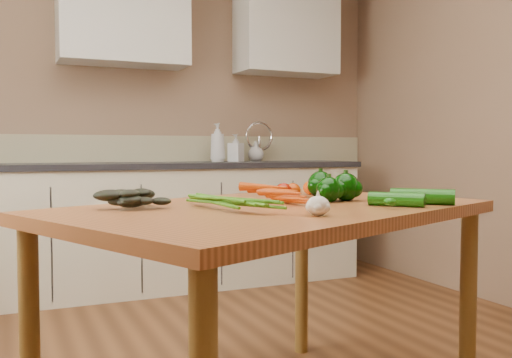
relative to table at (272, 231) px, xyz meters
The scene contains 18 objects.
room 0.58m from the table, 78.00° to the left, with size 4.04×5.04×2.64m.
counter_run 2.25m from the table, 83.44° to the left, with size 2.84×0.64×1.14m.
upper_cabinets 2.71m from the table, 76.71° to the left, with size 2.15×0.35×0.70m.
table is the anchor object (origin of this frame).
soap_bottle_a 2.41m from the table, 74.58° to the left, with size 0.11×0.11×0.29m, color silver.
soap_bottle_b 2.42m from the table, 71.22° to the left, with size 0.10×0.10×0.21m, color silver.
soap_bottle_c 2.60m from the table, 67.46° to the left, with size 0.12×0.12×0.16m, color silver.
carrot_bunch 0.13m from the table, 153.16° to the left, with size 0.28×0.21×0.07m, color #C33E04, non-canonical shape.
leafy_greens 0.49m from the table, 168.34° to the left, with size 0.21×0.19×0.11m, color black, non-canonical shape.
garlic_bulb 0.35m from the table, 91.15° to the right, with size 0.07×0.07×0.06m, color silver.
pepper_a 0.29m from the table, ahead, with size 0.09×0.09×0.09m, color #042F02.
pepper_b 0.42m from the table, 34.67° to the left, with size 0.11×0.11×0.11m, color #042F02.
pepper_c 0.37m from the table, ahead, with size 0.10×0.10×0.10m, color #042F02.
tomato_a 0.31m from the table, 55.28° to the left, with size 0.07×0.07×0.06m, color #8D1002.
tomato_b 0.37m from the table, 50.38° to the left, with size 0.06×0.06×0.06m, color #C03804.
tomato_c 0.53m from the table, 45.61° to the left, with size 0.07×0.07×0.06m, color #C03804.
zucchini_a 0.55m from the table, 19.27° to the right, with size 0.06×0.06×0.22m, color #0D4A08.
zucchini_b 0.44m from the table, 28.10° to the right, with size 0.05×0.05×0.19m, color #0D4A08.
Camera 1 is at (-0.89, -1.82, 1.00)m, focal length 40.00 mm.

